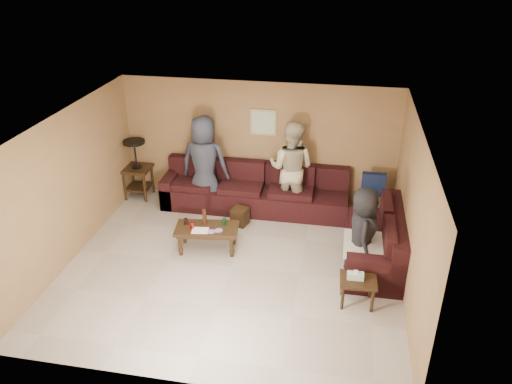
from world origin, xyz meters
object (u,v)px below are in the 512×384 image
Objects in this scene: coffee_table at (207,230)px; person_right at (362,233)px; end_table_left at (137,168)px; person_left at (205,163)px; person_middle at (291,168)px; side_table_right at (358,282)px; waste_bin at (240,216)px; sectional_sofa at (292,210)px.

coffee_table is 2.66m from person_right.
person_left is at bearing -7.48° from end_table_left.
end_table_left is 3.23m from person_middle.
person_right is (1.36, -1.87, -0.18)m from person_middle.
end_table_left reaches higher than side_table_right.
person_right is at bearing -27.86° from waste_bin.
person_left is (1.52, -0.20, 0.31)m from end_table_left.
side_table_right is at bearing -31.04° from end_table_left.
person_left reaches higher than waste_bin.
waste_bin is at bearing 67.79° from coffee_table.
sectional_sofa is 2.45× the size of person_middle.
sectional_sofa is 0.99m from waste_bin.
sectional_sofa reaches higher than waste_bin.
person_middle is at bearing -174.23° from person_left.
end_table_left is at bearing 138.75° from coffee_table.
waste_bin is (2.34, -0.77, -0.49)m from end_table_left.
sectional_sofa is at bearing 168.18° from person_left.
person_middle reaches higher than waste_bin.
person_middle is (-0.09, 0.55, 0.62)m from sectional_sofa.
sectional_sofa is at bearing 40.97° from person_right.
person_right is at bearing -23.06° from end_table_left.
person_left is 3.53m from person_right.
waste_bin is 0.18× the size of person_left.
sectional_sofa is at bearing 111.47° from person_middle.
coffee_table is 0.60× the size of person_middle.
person_right reaches higher than end_table_left.
person_middle is (1.70, 0.12, -0.02)m from person_left.
person_middle is at bearing 37.98° from waste_bin.
end_table_left is at bearing 148.96° from side_table_right.
waste_bin is 1.36m from person_middle.
person_left reaches higher than person_middle.
sectional_sofa is 13.63× the size of waste_bin.
person_right is at bearing -5.11° from coffee_table.
sectional_sofa is 1.88m from person_right.
side_table_right is 0.87m from person_right.
sectional_sofa is 1.95m from person_left.
side_table_right is at bearing 128.21° from person_middle.
side_table_right is 3.01m from person_middle.
side_table_right is 3.98m from person_left.
sectional_sofa is 3.69× the size of end_table_left.
person_middle reaches higher than sectional_sofa.
sectional_sofa is 3.02× the size of person_right.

